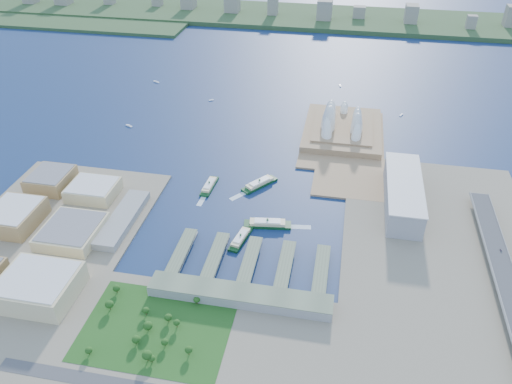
% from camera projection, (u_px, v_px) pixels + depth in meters
% --- Properties ---
extents(ground, '(3000.00, 3000.00, 0.00)m').
position_uv_depth(ground, '(251.00, 225.00, 654.45)').
color(ground, '#0E2145').
rests_on(ground, ground).
extents(west_land, '(220.00, 390.00, 3.00)m').
position_uv_depth(west_land, '(33.00, 252.00, 607.55)').
color(west_land, gray).
rests_on(west_land, ground).
extents(south_land, '(720.00, 180.00, 3.00)m').
position_uv_depth(south_land, '(208.00, 355.00, 483.55)').
color(south_land, gray).
rests_on(south_land, ground).
extents(east_land, '(240.00, 500.00, 3.00)m').
position_uv_depth(east_land, '(446.00, 274.00, 575.70)').
color(east_land, gray).
rests_on(east_land, ground).
extents(peninsula, '(135.00, 220.00, 3.00)m').
position_uv_depth(peninsula, '(343.00, 138.00, 847.37)').
color(peninsula, '#957551').
rests_on(peninsula, ground).
extents(far_shore, '(2200.00, 260.00, 12.00)m').
position_uv_depth(far_shore, '(318.00, 17.00, 1444.60)').
color(far_shore, '#2D4926').
rests_on(far_shore, ground).
extents(opera_house, '(134.00, 180.00, 58.00)m').
position_uv_depth(opera_house, '(344.00, 117.00, 846.70)').
color(opera_house, white).
rests_on(opera_house, peninsula).
extents(toaster_building, '(45.00, 155.00, 35.00)m').
position_uv_depth(toaster_building, '(403.00, 194.00, 677.23)').
color(toaster_building, gray).
rests_on(toaster_building, east_land).
extents(expressway, '(26.00, 340.00, 11.85)m').
position_uv_depth(expressway, '(504.00, 283.00, 554.05)').
color(expressway, gray).
rests_on(expressway, east_land).
extents(west_buildings, '(200.00, 280.00, 27.00)m').
position_uv_depth(west_buildings, '(45.00, 225.00, 627.40)').
color(west_buildings, '#9D7E4E').
rests_on(west_buildings, west_land).
extents(ferry_wharves, '(184.00, 90.00, 9.30)m').
position_uv_depth(ferry_wharves, '(250.00, 261.00, 588.90)').
color(ferry_wharves, '#57654C').
rests_on(ferry_wharves, ground).
extents(terminal_building, '(200.00, 28.00, 12.00)m').
position_uv_depth(terminal_building, '(240.00, 296.00, 537.70)').
color(terminal_building, gray).
rests_on(terminal_building, south_land).
extents(park, '(150.00, 110.00, 16.00)m').
position_uv_depth(park, '(156.00, 323.00, 503.72)').
color(park, '#194714').
rests_on(park, south_land).
extents(far_skyline, '(1900.00, 140.00, 55.00)m').
position_uv_depth(far_skyline, '(318.00, 7.00, 1409.45)').
color(far_skyline, gray).
rests_on(far_skyline, far_shore).
extents(ferry_a, '(15.97, 52.34, 9.78)m').
position_uv_depth(ferry_a, '(209.00, 184.00, 724.26)').
color(ferry_a, '#0E3A17').
rests_on(ferry_a, ground).
extents(ferry_b, '(48.23, 55.90, 11.18)m').
position_uv_depth(ferry_b, '(260.00, 182.00, 727.45)').
color(ferry_b, '#0E3A17').
rests_on(ferry_b, ground).
extents(ferry_c, '(22.89, 52.58, 9.65)m').
position_uv_depth(ferry_c, '(241.00, 237.00, 625.73)').
color(ferry_c, '#0E3A17').
rests_on(ferry_c, ground).
extents(ferry_d, '(62.98, 23.67, 11.62)m').
position_uv_depth(ferry_d, '(267.00, 222.00, 649.01)').
color(ferry_d, '#0E3A17').
rests_on(ferry_d, ground).
extents(boat_a, '(13.91, 9.02, 2.66)m').
position_uv_depth(boat_a, '(129.00, 126.00, 887.00)').
color(boat_a, white).
rests_on(boat_a, ground).
extents(boat_b, '(9.44, 7.64, 2.47)m').
position_uv_depth(boat_b, '(211.00, 100.00, 978.18)').
color(boat_b, white).
rests_on(boat_b, ground).
extents(boat_c, '(7.17, 11.19, 2.44)m').
position_uv_depth(boat_c, '(401.00, 115.00, 923.45)').
color(boat_c, white).
rests_on(boat_c, ground).
extents(boat_d, '(15.73, 10.25, 2.68)m').
position_uv_depth(boat_d, '(156.00, 82.00, 1055.42)').
color(boat_d, white).
rests_on(boat_d, ground).
extents(boat_e, '(5.31, 11.67, 2.76)m').
position_uv_depth(boat_e, '(340.00, 85.00, 1038.27)').
color(boat_e, white).
rests_on(boat_e, ground).
extents(car_c, '(1.86, 4.57, 1.33)m').
position_uv_depth(car_c, '(501.00, 250.00, 588.86)').
color(car_c, slate).
rests_on(car_c, expressway).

